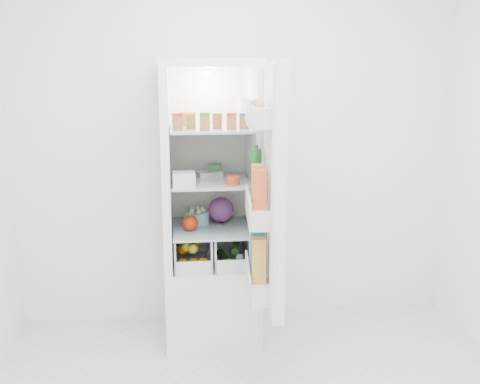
{
  "coord_description": "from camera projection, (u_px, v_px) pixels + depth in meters",
  "views": [
    {
      "loc": [
        -0.4,
        -2.12,
        1.7
      ],
      "look_at": [
        -0.04,
        0.95,
        1.03
      ],
      "focal_mm": 40.0,
      "sensor_mm": 36.0,
      "label": 1
    }
  ],
  "objects": [
    {
      "name": "crisper_left",
      "position": [
        193.0,
        248.0,
        3.45
      ],
      "size": [
        0.23,
        0.46,
        0.22
      ],
      "primitive_type": null,
      "color": "silver",
      "rests_on": "refrigerator"
    },
    {
      "name": "shelf_low",
      "position": [
        211.0,
        228.0,
        3.44
      ],
      "size": [
        0.49,
        0.53,
        0.01
      ],
      "primitive_type": "cube",
      "color": "#9EB3BA",
      "rests_on": "refrigerator"
    },
    {
      "name": "citrus_pile",
      "position": [
        191.0,
        254.0,
        3.39
      ],
      "size": [
        0.2,
        0.24,
        0.16
      ],
      "color": "orange",
      "rests_on": "refrigerator"
    },
    {
      "name": "bell_pepper",
      "position": [
        190.0,
        223.0,
        3.35
      ],
      "size": [
        0.1,
        0.1,
        0.1
      ],
      "primitive_type": "sphere",
      "color": "#B42B0B",
      "rests_on": "shelf_low"
    },
    {
      "name": "shelf_mid",
      "position": [
        211.0,
        181.0,
        3.37
      ],
      "size": [
        0.49,
        0.53,
        0.02
      ],
      "primitive_type": "cube",
      "color": "#9EB3BA",
      "rests_on": "refrigerator"
    },
    {
      "name": "room_walls",
      "position": [
        278.0,
        104.0,
        2.13
      ],
      "size": [
        3.02,
        3.02,
        2.61
      ],
      "color": "white",
      "rests_on": "ground"
    },
    {
      "name": "squeeze_bottle",
      "position": [
        242.0,
        112.0,
        3.41
      ],
      "size": [
        0.06,
        0.06,
        0.17
      ],
      "primitive_type": "cylinder",
      "rotation": [
        0.0,
        0.0,
        -0.32
      ],
      "color": "silver",
      "rests_on": "shelf_top"
    },
    {
      "name": "shelf_top",
      "position": [
        210.0,
        129.0,
        3.3
      ],
      "size": [
        0.49,
        0.53,
        0.02
      ],
      "primitive_type": "cube",
      "color": "#9EB3BA",
      "rests_on": "refrigerator"
    },
    {
      "name": "tub_green",
      "position": [
        214.0,
        169.0,
        3.55
      ],
      "size": [
        0.1,
        0.13,
        0.07
      ],
      "primitive_type": "cube",
      "rotation": [
        0.0,
        0.0,
        -0.12
      ],
      "color": "#387C43",
      "rests_on": "shelf_mid"
    },
    {
      "name": "condiment_jars",
      "position": [
        207.0,
        122.0,
        3.21
      ],
      "size": [
        0.46,
        0.32,
        0.08
      ],
      "color": "#B21919",
      "rests_on": "shelf_top"
    },
    {
      "name": "crisper_right",
      "position": [
        230.0,
        247.0,
        3.48
      ],
      "size": [
        0.23,
        0.46,
        0.22
      ],
      "primitive_type": null,
      "color": "silver",
      "rests_on": "refrigerator"
    },
    {
      "name": "tin_red",
      "position": [
        233.0,
        180.0,
        3.22
      ],
      "size": [
        0.09,
        0.09,
        0.06
      ],
      "primitive_type": "cylinder",
      "rotation": [
        0.0,
        0.0,
        0.1
      ],
      "color": "#BE3A1C",
      "rests_on": "shelf_mid"
    },
    {
      "name": "foil_tray",
      "position": [
        210.0,
        174.0,
        3.45
      ],
      "size": [
        0.17,
        0.14,
        0.04
      ],
      "primitive_type": "cube",
      "rotation": [
        0.0,
        0.0,
        0.21
      ],
      "color": "white",
      "rests_on": "shelf_mid"
    },
    {
      "name": "refrigerator",
      "position": [
        211.0,
        237.0,
        3.51
      ],
      "size": [
        0.6,
        0.6,
        1.8
      ],
      "color": "white",
      "rests_on": "ground"
    },
    {
      "name": "veg_pile",
      "position": [
        231.0,
        254.0,
        3.49
      ],
      "size": [
        0.16,
        0.3,
        0.1
      ],
      "color": "#26521B",
      "rests_on": "refrigerator"
    },
    {
      "name": "tub_white",
      "position": [
        184.0,
        179.0,
        3.17
      ],
      "size": [
        0.14,
        0.14,
        0.09
      ],
      "primitive_type": "cube",
      "rotation": [
        0.0,
        0.0,
        0.02
      ],
      "color": "silver",
      "rests_on": "shelf_mid"
    },
    {
      "name": "fridge_door",
      "position": [
        269.0,
        193.0,
        2.84
      ],
      "size": [
        0.22,
        0.6,
        1.3
      ],
      "rotation": [
        0.0,
        0.0,
        1.49
      ],
      "color": "white",
      "rests_on": "refrigerator"
    },
    {
      "name": "red_cabbage",
      "position": [
        221.0,
        210.0,
        3.54
      ],
      "size": [
        0.17,
        0.17,
        0.17
      ],
      "primitive_type": "sphere",
      "color": "#5C1F5B",
      "rests_on": "shelf_low"
    },
    {
      "name": "mushroom_bowl",
      "position": [
        197.0,
        218.0,
        3.51
      ],
      "size": [
        0.22,
        0.22,
        0.08
      ],
      "primitive_type": "cylinder",
      "rotation": [
        0.0,
        0.0,
        0.43
      ],
      "color": "#9CD8E8",
      "rests_on": "shelf_low"
    }
  ]
}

